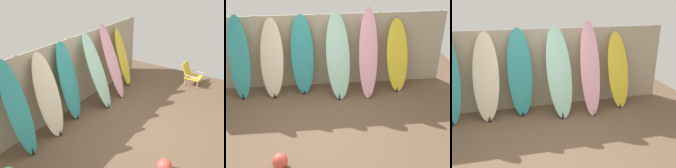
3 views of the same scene
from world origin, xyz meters
The scene contains 7 objects.
ground centered at (0.00, 0.00, 0.00)m, with size 7.68×7.68×0.00m, color brown.
fence_back centered at (0.00, 2.01, 0.90)m, with size 6.08×0.11×1.80m.
surfboard_cream_1 centered at (-1.10, 1.64, 0.89)m, with size 0.59×0.60×1.80m.
surfboard_teal_2 centered at (-0.40, 1.70, 0.92)m, with size 0.53×0.45×1.86m.
surfboard_seafoam_3 centered at (0.41, 1.51, 0.94)m, with size 0.60×0.79×1.90m.
surfboard_pink_4 centered at (1.10, 1.53, 0.97)m, with size 0.49×0.82×1.98m.
surfboard_yellow_5 centered at (1.83, 1.63, 0.84)m, with size 0.59×0.59×1.71m.
Camera 3 is at (-0.70, -3.42, 2.47)m, focal length 40.00 mm.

